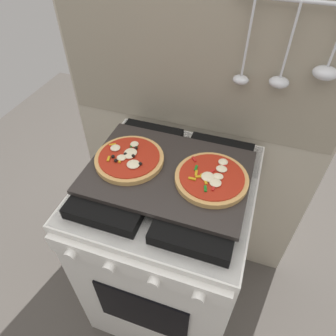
{
  "coord_description": "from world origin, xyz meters",
  "views": [
    {
      "loc": [
        0.23,
        -0.68,
        1.62
      ],
      "look_at": [
        0.0,
        0.0,
        0.93
      ],
      "focal_mm": 32.34,
      "sensor_mm": 36.0,
      "label": 1
    }
  ],
  "objects_px": {
    "stove": "(168,246)",
    "pizza_left": "(129,159)",
    "baking_tray": "(168,172)",
    "pizza_right": "(212,177)"
  },
  "relations": [
    {
      "from": "stove",
      "to": "pizza_left",
      "type": "xyz_separation_m",
      "value": [
        -0.14,
        -0.0,
        0.48
      ]
    },
    {
      "from": "baking_tray",
      "to": "pizza_right",
      "type": "height_order",
      "value": "pizza_right"
    },
    {
      "from": "stove",
      "to": "pizza_left",
      "type": "relative_size",
      "value": 3.8
    },
    {
      "from": "stove",
      "to": "pizza_left",
      "type": "bearing_deg",
      "value": -179.68
    },
    {
      "from": "pizza_left",
      "to": "stove",
      "type": "bearing_deg",
      "value": 0.32
    },
    {
      "from": "stove",
      "to": "pizza_left",
      "type": "distance_m",
      "value": 0.5
    },
    {
      "from": "stove",
      "to": "pizza_right",
      "type": "bearing_deg",
      "value": 2.06
    },
    {
      "from": "stove",
      "to": "pizza_right",
      "type": "xyz_separation_m",
      "value": [
        0.15,
        0.01,
        0.48
      ]
    },
    {
      "from": "stove",
      "to": "baking_tray",
      "type": "height_order",
      "value": "baking_tray"
    },
    {
      "from": "pizza_right",
      "to": "baking_tray",
      "type": "bearing_deg",
      "value": -178.57
    }
  ]
}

